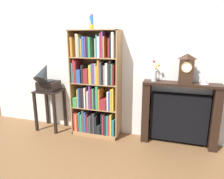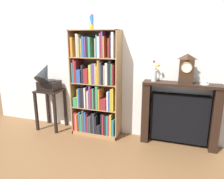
{
  "view_description": "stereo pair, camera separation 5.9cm",
  "coord_description": "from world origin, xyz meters",
  "px_view_note": "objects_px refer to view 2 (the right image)",
  "views": [
    {
      "loc": [
        1.28,
        -3.13,
        1.7
      ],
      "look_at": [
        0.29,
        0.07,
        0.85
      ],
      "focal_mm": 32.88,
      "sensor_mm": 36.0,
      "label": 1
    },
    {
      "loc": [
        1.33,
        -3.11,
        1.7
      ],
      "look_at": [
        0.29,
        0.07,
        0.85
      ],
      "focal_mm": 32.88,
      "sensor_mm": 36.0,
      "label": 2
    }
  ],
  "objects_px": {
    "bookshelf": "(96,89)",
    "mantel_clock": "(186,69)",
    "side_table_left": "(51,101)",
    "gramophone": "(47,79)",
    "flower_vase": "(155,74)",
    "cup_stack": "(92,21)",
    "teacup_with_saucer": "(205,83)",
    "fireplace_mantel": "(179,115)"
  },
  "relations": [
    {
      "from": "cup_stack",
      "to": "flower_vase",
      "type": "height_order",
      "value": "cup_stack"
    },
    {
      "from": "cup_stack",
      "to": "side_table_left",
      "type": "distance_m",
      "value": 1.66
    },
    {
      "from": "gramophone",
      "to": "fireplace_mantel",
      "type": "relative_size",
      "value": 0.48
    },
    {
      "from": "cup_stack",
      "to": "teacup_with_saucer",
      "type": "height_order",
      "value": "cup_stack"
    },
    {
      "from": "bookshelf",
      "to": "mantel_clock",
      "type": "xyz_separation_m",
      "value": [
        1.44,
        0.05,
        0.41
      ]
    },
    {
      "from": "teacup_with_saucer",
      "to": "gramophone",
      "type": "bearing_deg",
      "value": -177.02
    },
    {
      "from": "gramophone",
      "to": "teacup_with_saucer",
      "type": "bearing_deg",
      "value": 2.98
    },
    {
      "from": "cup_stack",
      "to": "flower_vase",
      "type": "relative_size",
      "value": 0.74
    },
    {
      "from": "mantel_clock",
      "to": "flower_vase",
      "type": "bearing_deg",
      "value": 179.38
    },
    {
      "from": "fireplace_mantel",
      "to": "cup_stack",
      "type": "bearing_deg",
      "value": -177.42
    },
    {
      "from": "side_table_left",
      "to": "flower_vase",
      "type": "distance_m",
      "value": 2.0
    },
    {
      "from": "side_table_left",
      "to": "flower_vase",
      "type": "xyz_separation_m",
      "value": [
        1.9,
        0.08,
        0.62
      ]
    },
    {
      "from": "cup_stack",
      "to": "gramophone",
      "type": "xyz_separation_m",
      "value": [
        -0.86,
        -0.09,
        -0.97
      ]
    },
    {
      "from": "cup_stack",
      "to": "side_table_left",
      "type": "height_order",
      "value": "cup_stack"
    },
    {
      "from": "side_table_left",
      "to": "mantel_clock",
      "type": "xyz_separation_m",
      "value": [
        2.36,
        0.08,
        0.72
      ]
    },
    {
      "from": "gramophone",
      "to": "fireplace_mantel",
      "type": "bearing_deg",
      "value": 3.94
    },
    {
      "from": "gramophone",
      "to": "bookshelf",
      "type": "bearing_deg",
      "value": 5.32
    },
    {
      "from": "side_table_left",
      "to": "mantel_clock",
      "type": "distance_m",
      "value": 2.47
    },
    {
      "from": "bookshelf",
      "to": "cup_stack",
      "type": "relative_size",
      "value": 7.39
    },
    {
      "from": "gramophone",
      "to": "teacup_with_saucer",
      "type": "xyz_separation_m",
      "value": [
        2.63,
        0.14,
        0.07
      ]
    },
    {
      "from": "fireplace_mantel",
      "to": "mantel_clock",
      "type": "xyz_separation_m",
      "value": [
        0.05,
        -0.02,
        0.75
      ]
    },
    {
      "from": "mantel_clock",
      "to": "flower_vase",
      "type": "distance_m",
      "value": 0.48
    },
    {
      "from": "mantel_clock",
      "to": "teacup_with_saucer",
      "type": "height_order",
      "value": "mantel_clock"
    },
    {
      "from": "side_table_left",
      "to": "mantel_clock",
      "type": "relative_size",
      "value": 1.71
    },
    {
      "from": "bookshelf",
      "to": "flower_vase",
      "type": "distance_m",
      "value": 1.03
    },
    {
      "from": "mantel_clock",
      "to": "fireplace_mantel",
      "type": "bearing_deg",
      "value": 151.79
    },
    {
      "from": "side_table_left",
      "to": "teacup_with_saucer",
      "type": "xyz_separation_m",
      "value": [
        2.63,
        0.08,
        0.53
      ]
    },
    {
      "from": "side_table_left",
      "to": "flower_vase",
      "type": "height_order",
      "value": "flower_vase"
    },
    {
      "from": "side_table_left",
      "to": "gramophone",
      "type": "height_order",
      "value": "gramophone"
    },
    {
      "from": "cup_stack",
      "to": "mantel_clock",
      "type": "bearing_deg",
      "value": 1.55
    },
    {
      "from": "bookshelf",
      "to": "mantel_clock",
      "type": "bearing_deg",
      "value": 1.95
    },
    {
      "from": "gramophone",
      "to": "mantel_clock",
      "type": "xyz_separation_m",
      "value": [
        2.36,
        0.13,
        0.27
      ]
    },
    {
      "from": "bookshelf",
      "to": "gramophone",
      "type": "relative_size",
      "value": 3.27
    },
    {
      "from": "cup_stack",
      "to": "gramophone",
      "type": "distance_m",
      "value": 1.3
    },
    {
      "from": "cup_stack",
      "to": "teacup_with_saucer",
      "type": "relative_size",
      "value": 1.93
    },
    {
      "from": "bookshelf",
      "to": "cup_stack",
      "type": "bearing_deg",
      "value": 170.84
    },
    {
      "from": "flower_vase",
      "to": "teacup_with_saucer",
      "type": "relative_size",
      "value": 2.59
    },
    {
      "from": "side_table_left",
      "to": "flower_vase",
      "type": "relative_size",
      "value": 2.28
    },
    {
      "from": "bookshelf",
      "to": "gramophone",
      "type": "xyz_separation_m",
      "value": [
        -0.92,
        -0.09,
        0.14
      ]
    },
    {
      "from": "side_table_left",
      "to": "teacup_with_saucer",
      "type": "relative_size",
      "value": 5.9
    },
    {
      "from": "cup_stack",
      "to": "fireplace_mantel",
      "type": "bearing_deg",
      "value": 2.58
    },
    {
      "from": "cup_stack",
      "to": "side_table_left",
      "type": "xyz_separation_m",
      "value": [
        -0.86,
        -0.03,
        -1.42
      ]
    }
  ]
}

